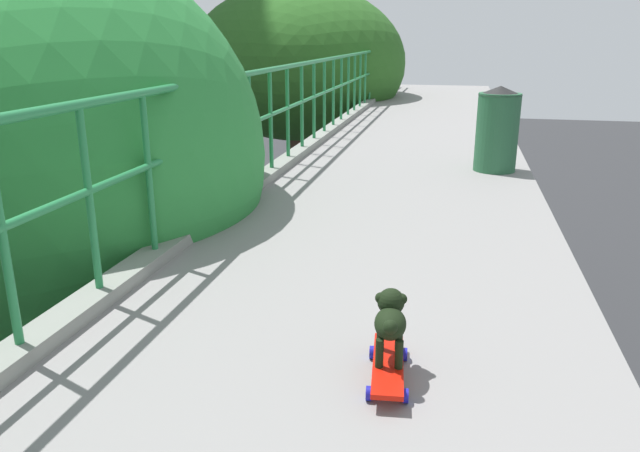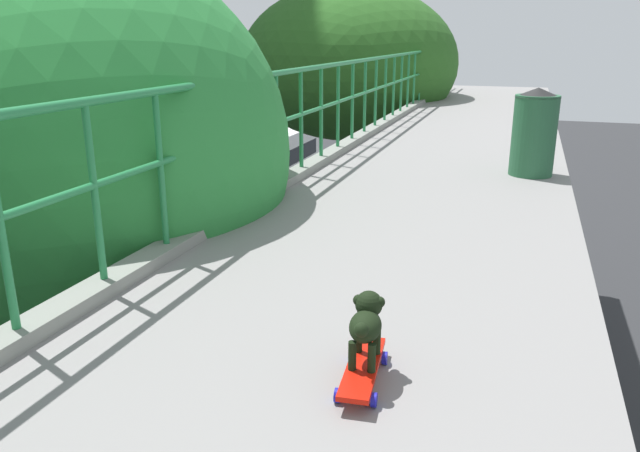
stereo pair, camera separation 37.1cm
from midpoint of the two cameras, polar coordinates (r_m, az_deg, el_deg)
car_blue_fifth at (r=14.90m, az=-11.53°, el=-9.86°), size 2.01×4.21×1.54m
city_bus at (r=25.95m, az=-6.30°, el=4.83°), size 2.65×11.30×3.23m
roadside_tree_mid at (r=6.32m, az=-20.78°, el=5.72°), size 4.25×4.25×8.35m
roadside_tree_far at (r=16.08m, az=3.34°, el=14.78°), size 5.49×5.49×8.67m
toy_skateboard at (r=2.82m, az=7.85°, el=-13.13°), size 0.22×0.56×0.09m
small_dog at (r=2.78m, az=8.21°, el=-8.85°), size 0.16×0.33×0.30m
litter_bin at (r=7.20m, az=20.77°, el=8.25°), size 0.48×0.48×0.95m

